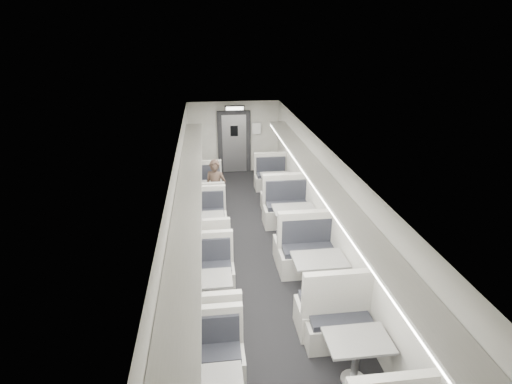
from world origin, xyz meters
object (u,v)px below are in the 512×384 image
object	(u,v)px
booth_left_a	(206,195)
exit_sign	(235,108)
passenger	(216,190)
booth_left_c	(208,295)
booth_right_c	(318,277)
vestibule_door	(234,143)
booth_right_d	(356,360)
booth_left_b	(207,229)
booth_right_b	(294,224)
booth_right_a	(275,186)

from	to	relation	value
booth_left_a	exit_sign	size ratio (longest dim) A/B	3.14
booth_left_a	passenger	distance (m)	0.90
booth_left_c	booth_left_a	bearing A→B (deg)	90.00
booth_right_c	vestibule_door	world-z (taller)	vestibule_door
booth_right_d	exit_sign	bearing A→B (deg)	96.70
booth_left_b	booth_right_d	world-z (taller)	booth_right_d
vestibule_door	exit_sign	world-z (taller)	exit_sign
booth_right_b	booth_right_c	world-z (taller)	booth_right_b
booth_left_a	booth_right_b	size ratio (longest dim) A/B	0.83
booth_left_b	vestibule_door	world-z (taller)	vestibule_door
booth_left_b	booth_right_c	bearing A→B (deg)	-48.24
booth_right_a	passenger	xyz separation A→B (m)	(-1.74, -1.10, 0.42)
booth_left_a	booth_left_c	bearing A→B (deg)	-90.00
booth_left_b	booth_left_c	world-z (taller)	booth_left_c
booth_right_a	exit_sign	bearing A→B (deg)	117.56
booth_right_b	vestibule_door	size ratio (longest dim) A/B	1.12
booth_left_c	exit_sign	world-z (taller)	exit_sign
booth_right_a	exit_sign	world-z (taller)	exit_sign
booth_left_b	booth_right_d	xyz separation A→B (m)	(2.00, -4.17, 0.03)
booth_left_c	booth_right_c	bearing A→B (deg)	5.80
booth_left_c	vestibule_door	bearing A→B (deg)	82.17
passenger	exit_sign	bearing A→B (deg)	97.16
booth_left_c	booth_right_b	distance (m)	3.06
booth_left_b	booth_right_a	bearing A→B (deg)	50.51
booth_left_c	booth_right_c	world-z (taller)	booth_right_c
booth_left_b	booth_right_a	world-z (taller)	booth_right_a
booth_right_b	vestibule_door	distance (m)	5.10
booth_right_d	booth_left_a	bearing A→B (deg)	107.79
booth_left_b	passenger	xyz separation A→B (m)	(0.26, 1.32, 0.43)
booth_left_a	exit_sign	xyz separation A→B (m)	(1.00, 2.28, 1.93)
booth_right_d	vestibule_door	distance (m)	9.08
booth_right_a	booth_right_c	xyz separation A→B (m)	(0.00, -4.67, 0.05)
booth_left_c	exit_sign	bearing A→B (deg)	81.62
booth_right_b	booth_right_c	bearing A→B (deg)	-90.00
booth_right_a	passenger	size ratio (longest dim) A/B	1.30
passenger	booth_left_a	bearing A→B (deg)	130.07
booth_right_a	vestibule_door	world-z (taller)	vestibule_door
booth_left_c	passenger	size ratio (longest dim) A/B	1.30
booth_right_a	booth_right_b	size ratio (longest dim) A/B	0.87
booth_left_a	booth_right_d	size ratio (longest dim) A/B	0.91
booth_left_b	booth_right_c	xyz separation A→B (m)	(2.00, -2.24, 0.06)
booth_right_d	passenger	world-z (taller)	passenger
booth_right_b	passenger	size ratio (longest dim) A/B	1.50
booth_left_c	vestibule_door	size ratio (longest dim) A/B	0.97
booth_right_a	booth_right_c	size ratio (longest dim) A/B	0.88
vestibule_door	booth_left_a	bearing A→B (deg)	-109.89
booth_right_a	booth_right_d	distance (m)	6.59
booth_right_c	exit_sign	size ratio (longest dim) A/B	3.76
booth_left_c	booth_right_b	xyz separation A→B (m)	(2.00, 2.31, 0.06)
passenger	vestibule_door	world-z (taller)	vestibule_door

